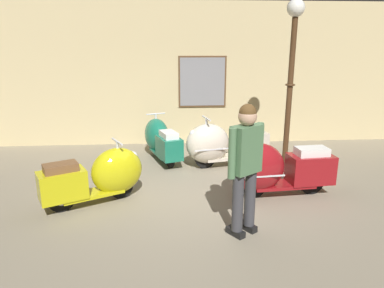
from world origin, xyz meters
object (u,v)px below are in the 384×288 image
scooter_2 (221,144)px  visitor_0 (246,161)px  scooter_0 (101,176)px  scooter_1 (160,139)px  scooter_3 (274,169)px  lamppost (291,71)px

scooter_2 → visitor_0: visitor_0 is taller
visitor_0 → scooter_0: bearing=26.3°
scooter_1 → scooter_3: size_ratio=0.93×
scooter_0 → scooter_1: size_ratio=0.99×
scooter_1 → visitor_0: 3.59m
scooter_1 → scooter_2: scooter_2 is taller
scooter_0 → scooter_3: bearing=-26.7°
scooter_3 → lamppost: size_ratio=0.55×
scooter_1 → lamppost: size_ratio=0.51×
scooter_2 → visitor_0: 2.78m
scooter_0 → lamppost: bearing=-5.4°
lamppost → scooter_2: bearing=171.5°
scooter_3 → visitor_0: visitor_0 is taller
scooter_3 → scooter_0: bearing=-4.2°
scooter_1 → scooter_3: (1.90, -2.19, 0.04)m
scooter_2 → lamppost: 2.00m
scooter_3 → visitor_0: 1.48m
scooter_3 → scooter_1: bearing=-53.8°
scooter_2 → scooter_3: 1.69m
scooter_0 → lamppost: lamppost is taller
scooter_0 → scooter_1: bearing=40.5°
scooter_1 → scooter_3: bearing=-157.5°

